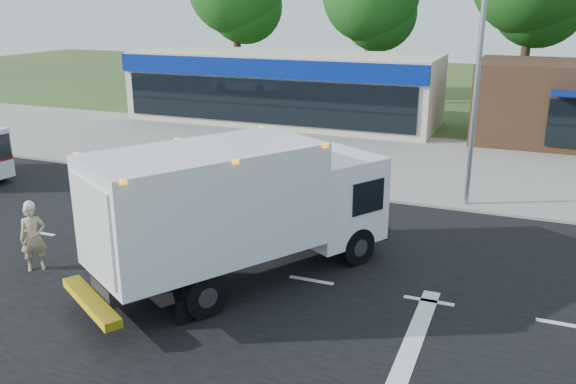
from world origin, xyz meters
TOP-DOWN VIEW (x-y plane):
  - ground at (0.00, 0.00)m, footprint 120.00×120.00m
  - road_asphalt at (0.00, 0.00)m, footprint 60.00×14.00m
  - sidewalk at (0.00, 8.20)m, footprint 60.00×2.40m
  - parking_apron at (0.00, 14.00)m, footprint 60.00×9.00m
  - lane_markings at (1.35, -1.35)m, footprint 55.20×7.00m
  - ems_box_truck at (-1.71, -0.65)m, footprint 6.38×8.31m
  - emergency_worker at (-7.08, -2.09)m, footprint 0.78×0.78m
  - retail_strip_mall at (-9.00, 19.93)m, footprint 18.00×6.20m
  - traffic_signal_pole at (2.35, 7.60)m, footprint 3.51×0.25m

SIDE VIEW (x-z plane):
  - ground at x=0.00m, z-range 0.00..0.00m
  - road_asphalt at x=0.00m, z-range -0.01..0.01m
  - parking_apron at x=0.00m, z-range 0.00..0.02m
  - lane_markings at x=1.35m, z-range 0.01..0.02m
  - sidewalk at x=0.00m, z-range 0.00..0.12m
  - emergency_worker at x=-7.08m, z-range -0.02..1.92m
  - retail_strip_mall at x=-9.00m, z-range 0.01..4.01m
  - ems_box_truck at x=-1.71m, z-range 0.28..3.91m
  - traffic_signal_pole at x=2.35m, z-range 0.92..8.92m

